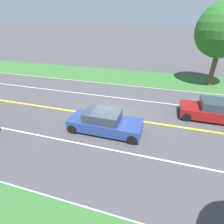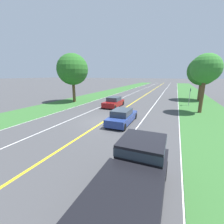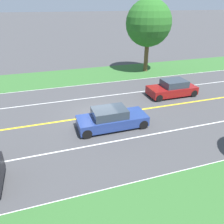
# 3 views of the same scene
# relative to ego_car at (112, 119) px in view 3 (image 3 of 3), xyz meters

# --- Properties ---
(ground_plane) EXTENTS (400.00, 400.00, 0.00)m
(ground_plane) POSITION_rel_ego_car_xyz_m (-1.85, -0.32, -0.64)
(ground_plane) COLOR #424244
(centre_divider_line) EXTENTS (0.18, 160.00, 0.01)m
(centre_divider_line) POSITION_rel_ego_car_xyz_m (-1.85, -0.32, -0.64)
(centre_divider_line) COLOR yellow
(centre_divider_line) RESTS_ON ground
(lane_edge_line_right) EXTENTS (0.14, 160.00, 0.01)m
(lane_edge_line_right) POSITION_rel_ego_car_xyz_m (5.15, -0.32, -0.64)
(lane_edge_line_right) COLOR white
(lane_edge_line_right) RESTS_ON ground
(lane_edge_line_left) EXTENTS (0.14, 160.00, 0.01)m
(lane_edge_line_left) POSITION_rel_ego_car_xyz_m (-8.85, -0.32, -0.64)
(lane_edge_line_left) COLOR white
(lane_edge_line_left) RESTS_ON ground
(lane_dash_same_dir) EXTENTS (0.10, 160.00, 0.01)m
(lane_dash_same_dir) POSITION_rel_ego_car_xyz_m (1.65, -0.32, -0.64)
(lane_dash_same_dir) COLOR white
(lane_dash_same_dir) RESTS_ON ground
(lane_dash_oncoming) EXTENTS (0.10, 160.00, 0.01)m
(lane_dash_oncoming) POSITION_rel_ego_car_xyz_m (-5.35, -0.32, -0.64)
(lane_dash_oncoming) COLOR white
(lane_dash_oncoming) RESTS_ON ground
(grass_verge_left) EXTENTS (6.00, 160.00, 0.03)m
(grass_verge_left) POSITION_rel_ego_car_xyz_m (-11.85, -0.32, -0.63)
(grass_verge_left) COLOR #33662D
(grass_verge_left) RESTS_ON ground
(ego_car) EXTENTS (1.84, 4.57, 1.38)m
(ego_car) POSITION_rel_ego_car_xyz_m (0.00, 0.00, 0.00)
(ego_car) COLOR navy
(ego_car) RESTS_ON ground
(dog) EXTENTS (0.23, 1.04, 0.72)m
(dog) POSITION_rel_ego_car_xyz_m (-1.10, 0.13, -0.19)
(dog) COLOR black
(dog) RESTS_ON ground
(oncoming_car) EXTENTS (1.94, 4.24, 1.42)m
(oncoming_car) POSITION_rel_ego_car_xyz_m (-3.67, 6.83, 0.02)
(oncoming_car) COLOR maroon
(oncoming_car) RESTS_ON ground
(roadside_tree_left_near) EXTENTS (5.07, 5.07, 7.96)m
(roadside_tree_left_near) POSITION_rel_ego_car_xyz_m (-11.45, 7.97, 4.76)
(roadside_tree_left_near) COLOR brown
(roadside_tree_left_near) RESTS_ON ground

